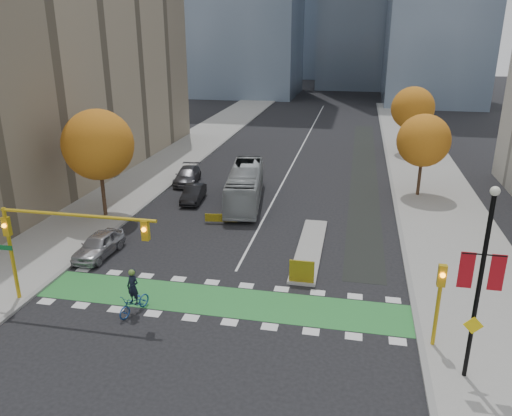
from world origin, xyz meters
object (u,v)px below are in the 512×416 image
at_px(hazard_board, 302,271).
at_px(banner_lamppost, 480,278).
at_px(tree_east_far, 413,108).
at_px(parked_car_b, 193,194).
at_px(cyclist, 134,299).
at_px(parked_car_a, 99,245).
at_px(tree_west, 98,145).
at_px(bus, 245,185).
at_px(traffic_signal_west, 53,233).
at_px(parked_car_c, 187,176).
at_px(tree_east_near, 424,141).
at_px(traffic_signal_east, 439,294).

bearing_deg(hazard_board, banner_lamppost, -41.79).
relative_size(tree_east_far, parked_car_b, 1.85).
relative_size(cyclist, parked_car_a, 0.56).
bearing_deg(tree_west, parked_car_b, 41.03).
distance_m(banner_lamppost, bus, 24.38).
xyz_separation_m(traffic_signal_west, parked_car_c, (-0.82, 22.30, -3.31)).
distance_m(tree_east_far, parked_car_b, 28.84).
xyz_separation_m(tree_east_near, parked_car_b, (-18.50, -5.21, -4.18)).
xyz_separation_m(banner_lamppost, cyclist, (-15.41, 2.00, -3.80)).
bearing_deg(parked_car_b, tree_east_near, 10.36).
distance_m(traffic_signal_west, bus, 18.98).
distance_m(traffic_signal_east, parked_car_c, 29.52).
xyz_separation_m(traffic_signal_east, parked_car_b, (-17.00, 17.29, -2.05)).
height_order(banner_lamppost, cyclist, banner_lamppost).
distance_m(hazard_board, tree_east_near, 19.93).
xyz_separation_m(banner_lamppost, parked_car_c, (-20.25, 24.29, -3.89)).
bearing_deg(parked_car_c, traffic_signal_east, -57.05).
relative_size(tree_east_near, bus, 0.67).
height_order(bus, parked_car_b, bus).
height_order(tree_west, parked_car_a, tree_west).
bearing_deg(banner_lamppost, bus, 124.56).
relative_size(tree_west, traffic_signal_west, 0.96).
bearing_deg(bus, tree_east_near, 10.01).
bearing_deg(banner_lamppost, parked_car_b, 133.02).
bearing_deg(tree_west, parked_car_c, 71.61).
bearing_deg(tree_east_far, cyclist, -113.09).
relative_size(tree_west, cyclist, 3.38).
distance_m(tree_east_far, banner_lamppost, 40.52).
relative_size(tree_west, traffic_signal_east, 2.01).
xyz_separation_m(tree_west, banner_lamppost, (23.50, -14.50, -1.01)).
bearing_deg(cyclist, parked_car_a, 148.36).
height_order(traffic_signal_west, traffic_signal_east, traffic_signal_west).
height_order(tree_west, bus, tree_west).
bearing_deg(parked_car_a, traffic_signal_east, -14.25).
relative_size(tree_east_near, traffic_signal_west, 0.83).
height_order(traffic_signal_east, bus, traffic_signal_east).
bearing_deg(tree_west, traffic_signal_east, -29.07).
xyz_separation_m(cyclist, parked_car_c, (-4.84, 22.29, -0.09)).
height_order(tree_east_near, parked_car_b, tree_east_near).
distance_m(tree_west, tree_east_near, 26.01).
bearing_deg(parked_car_b, parked_car_c, 108.81).
distance_m(traffic_signal_west, parked_car_c, 22.56).
relative_size(traffic_signal_east, parked_car_a, 0.94).
distance_m(tree_west, tree_east_far, 35.73).
distance_m(hazard_board, cyclist, 9.20).
bearing_deg(parked_car_a, hazard_board, -2.69).
distance_m(banner_lamppost, parked_car_c, 31.86).
bearing_deg(tree_west, parked_car_a, -65.51).
relative_size(banner_lamppost, cyclist, 3.40).
bearing_deg(bus, cyclist, -103.33).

